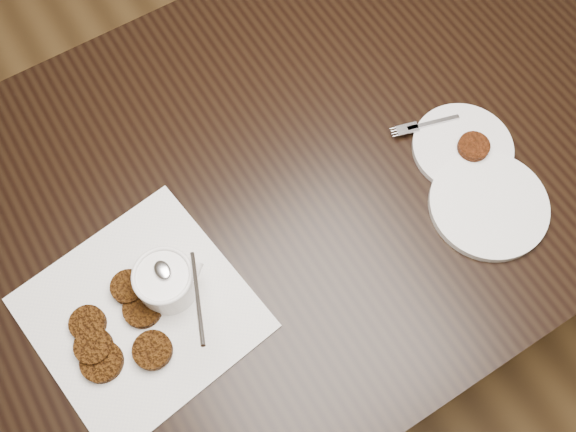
{
  "coord_description": "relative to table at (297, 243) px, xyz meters",
  "views": [
    {
      "loc": [
        -0.32,
        -0.31,
        1.74
      ],
      "look_at": [
        -0.11,
        0.04,
        0.8
      ],
      "focal_mm": 38.65,
      "sensor_mm": 36.0,
      "label": 1
    }
  ],
  "objects": [
    {
      "name": "floor",
      "position": [
        0.03,
        -0.12,
        -0.38
      ],
      "size": [
        4.0,
        4.0,
        0.0
      ],
      "primitive_type": "plane",
      "color": "brown",
      "rests_on": "ground"
    },
    {
      "name": "table",
      "position": [
        0.0,
        0.0,
        0.0
      ],
      "size": [
        1.44,
        0.92,
        0.75
      ],
      "primitive_type": "cube",
      "color": "black",
      "rests_on": "floor"
    },
    {
      "name": "napkin",
      "position": [
        -0.36,
        -0.09,
        0.38
      ],
      "size": [
        0.37,
        0.37,
        0.0
      ],
      "primitive_type": "cube",
      "rotation": [
        0.0,
        0.0,
        0.14
      ],
      "color": "silver",
      "rests_on": "table"
    },
    {
      "name": "sauce_ramekin",
      "position": [
        -0.3,
        -0.07,
        0.45
      ],
      "size": [
        0.13,
        0.13,
        0.13
      ],
      "primitive_type": null,
      "rotation": [
        0.0,
        0.0,
        0.01
      ],
      "color": "white",
      "rests_on": "napkin"
    },
    {
      "name": "patty_cluster",
      "position": [
        -0.41,
        -0.09,
        0.39
      ],
      "size": [
        0.23,
        0.23,
        0.02
      ],
      "primitive_type": null,
      "rotation": [
        0.0,
        0.0,
        0.05
      ],
      "color": "#552E0B",
      "rests_on": "napkin"
    },
    {
      "name": "plate_with_patty",
      "position": [
        0.27,
        -0.12,
        0.39
      ],
      "size": [
        0.23,
        0.23,
        0.03
      ],
      "primitive_type": null,
      "rotation": [
        0.0,
        0.0,
        -0.28
      ],
      "color": "silver",
      "rests_on": "table"
    },
    {
      "name": "plate_empty",
      "position": [
        0.24,
        -0.24,
        0.38
      ],
      "size": [
        0.26,
        0.26,
        0.01
      ],
      "primitive_type": "cylinder",
      "rotation": [
        0.0,
        0.0,
        0.27
      ],
      "color": "white",
      "rests_on": "table"
    }
  ]
}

